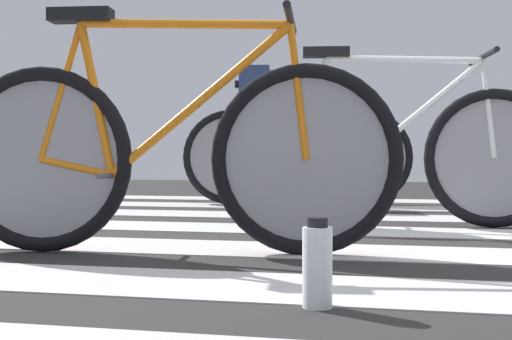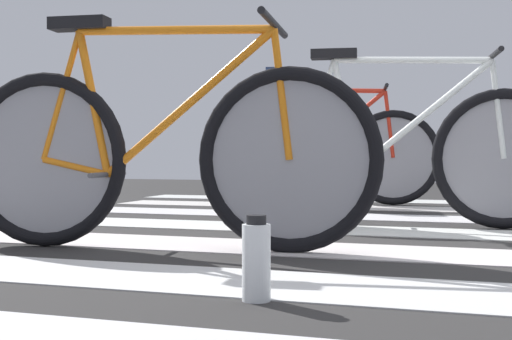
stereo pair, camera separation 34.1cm
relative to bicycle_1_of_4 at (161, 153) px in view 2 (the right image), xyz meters
name	(u,v)px [view 2 (the right image)]	position (x,y,z in m)	size (l,w,h in m)	color
ground	(440,252)	(1.05, 0.35, -0.40)	(18.00, 14.00, 0.02)	#2B2A29
crosswalk_markings	(436,243)	(1.02, 0.56, -0.38)	(5.46, 5.77, 0.00)	silver
bicycle_1_of_4	(161,153)	(0.00, 0.00, 0.00)	(1.73, 0.52, 0.93)	black
bicycle_2_of_4	(400,153)	(0.80, 1.17, 0.00)	(1.72, 0.53, 0.93)	black
bicycle_4_of_4	(324,154)	(0.05, 2.70, 0.00)	(1.72, 0.55, 0.93)	black
cyclist_4_of_4	(284,117)	(-0.26, 2.64, 0.28)	(0.38, 0.44, 1.03)	brown
water_bottle	(256,260)	(0.67, -0.81, -0.28)	(0.07, 0.07, 0.22)	white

